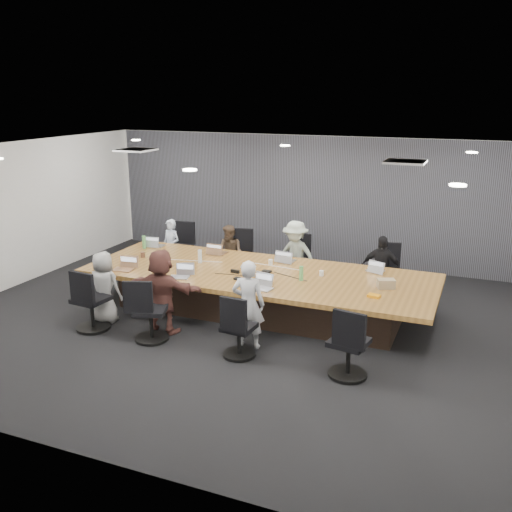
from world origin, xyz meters
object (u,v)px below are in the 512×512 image
at_px(mug_brown, 143,255).
at_px(snack_packet, 374,296).
at_px(chair_6, 239,332).
at_px(laptop_0, 157,246).
at_px(laptop_1, 218,253).
at_px(chair_5, 151,315).
at_px(laptop_2, 286,260).
at_px(laptop_4, 123,270).
at_px(conference_table, 258,290).
at_px(chair_1, 237,259).
at_px(person_6, 248,304).
at_px(chair_7, 349,348).
at_px(bottle_green_right, 301,273).
at_px(person_4, 104,287).
at_px(bottle_green_left, 144,242).
at_px(chair_0, 180,251).
at_px(bottle_clear, 200,256).
at_px(stapler, 235,271).
at_px(chair_3, 383,276).
at_px(person_5, 162,291).
at_px(canvas_bag, 386,284).
at_px(chair_2, 300,265).
at_px(person_0, 171,247).
at_px(person_3, 381,269).
at_px(laptop_5, 179,277).
at_px(person_2, 295,256).
at_px(laptop_3, 375,271).
at_px(laptop_6, 262,289).

bearing_deg(mug_brown, snack_packet, -6.55).
distance_m(chair_6, snack_packet, 2.11).
bearing_deg(snack_packet, laptop_0, 164.22).
bearing_deg(laptop_1, chair_5, 92.03).
xyz_separation_m(laptop_1, laptop_2, (1.37, 0.00, 0.00)).
bearing_deg(mug_brown, laptop_4, -81.48).
bearing_deg(conference_table, chair_1, 124.16).
distance_m(chair_5, person_6, 1.55).
xyz_separation_m(chair_7, snack_packet, (0.09, 1.20, 0.34)).
xyz_separation_m(person_6, bottle_green_right, (0.43, 1.19, 0.18)).
xyz_separation_m(person_4, bottle_green_left, (-0.45, 1.91, 0.26)).
bearing_deg(laptop_4, bottle_green_left, 100.11).
bearing_deg(chair_0, bottle_green_right, 144.26).
distance_m(chair_6, bottle_clear, 2.44).
height_order(stapler, snack_packet, stapler).
relative_size(chair_3, person_5, 0.56).
height_order(laptop_1, person_5, person_5).
bearing_deg(person_6, bottle_green_left, -41.27).
xyz_separation_m(person_4, canvas_bag, (4.38, 1.33, 0.21)).
xyz_separation_m(chair_3, person_5, (-2.95, -3.05, 0.30)).
relative_size(chair_2, canvas_bag, 3.02).
xyz_separation_m(chair_6, person_0, (-2.90, 3.05, 0.21)).
height_order(person_4, snack_packet, person_4).
xyz_separation_m(mug_brown, canvas_bag, (4.50, -0.02, 0.02)).
relative_size(laptop_1, person_3, 0.27).
bearing_deg(canvas_bag, chair_5, -152.74).
bearing_deg(bottle_clear, chair_1, 89.14).
height_order(person_0, person_5, person_5).
height_order(person_6, bottle_clear, person_6).
relative_size(laptop_0, bottle_green_right, 1.18).
bearing_deg(person_4, mug_brown, -89.38).
bearing_deg(person_3, laptop_4, -154.06).
relative_size(chair_7, canvas_bag, 3.09).
bearing_deg(laptop_0, person_0, -95.33).
bearing_deg(laptop_5, chair_5, -104.54).
bearing_deg(person_2, chair_7, -50.56).
distance_m(conference_table, person_3, 2.30).
xyz_separation_m(chair_7, bottle_green_right, (-1.17, 1.54, 0.44)).
height_order(laptop_0, bottle_green_right, bottle_green_right).
height_order(laptop_4, bottle_green_left, bottle_green_left).
bearing_deg(chair_5, laptop_4, 121.76).
relative_size(chair_7, laptop_4, 2.47).
distance_m(chair_1, bottle_green_right, 2.76).
xyz_separation_m(laptop_3, laptop_6, (-1.46, -1.60, 0.00)).
bearing_deg(stapler, chair_0, 144.38).
bearing_deg(person_0, chair_1, 26.94).
relative_size(chair_5, canvas_bag, 3.06).
relative_size(person_5, person_6, 1.01).
bearing_deg(bottle_green_right, person_2, 111.85).
relative_size(person_4, laptop_5, 3.90).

